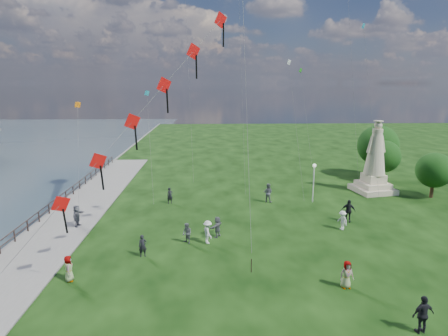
{
  "coord_description": "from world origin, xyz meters",
  "views": [
    {
      "loc": [
        -1.98,
        -18.03,
        11.4
      ],
      "look_at": [
        -1.0,
        8.0,
        5.5
      ],
      "focal_mm": 30.0,
      "sensor_mm": 36.0,
      "label": 1
    }
  ],
  "objects_px": {
    "person_6": "(170,196)",
    "person_11": "(217,227)",
    "person_4": "(347,275)",
    "person_8": "(342,220)",
    "lamppost": "(314,175)",
    "person_0": "(143,246)",
    "person_3": "(423,315)",
    "statue": "(375,166)",
    "person_9": "(348,211)",
    "person_2": "(208,232)",
    "person_7": "(268,193)",
    "person_10": "(69,269)",
    "person_5": "(77,217)",
    "person_1": "(187,233)"
  },
  "relations": [
    {
      "from": "statue",
      "to": "person_7",
      "type": "bearing_deg",
      "value": -175.94
    },
    {
      "from": "person_9",
      "to": "person_11",
      "type": "distance_m",
      "value": 11.41
    },
    {
      "from": "person_1",
      "to": "person_2",
      "type": "relative_size",
      "value": 0.9
    },
    {
      "from": "person_0",
      "to": "person_1",
      "type": "distance_m",
      "value": 3.49
    },
    {
      "from": "person_3",
      "to": "person_10",
      "type": "bearing_deg",
      "value": -27.06
    },
    {
      "from": "lamppost",
      "to": "person_7",
      "type": "xyz_separation_m",
      "value": [
        -4.44,
        0.07,
        -1.82
      ]
    },
    {
      "from": "person_11",
      "to": "person_2",
      "type": "bearing_deg",
      "value": 1.08
    },
    {
      "from": "person_6",
      "to": "person_10",
      "type": "xyz_separation_m",
      "value": [
        -4.43,
        -14.48,
        0.0
      ]
    },
    {
      "from": "person_2",
      "to": "person_6",
      "type": "xyz_separation_m",
      "value": [
        -3.71,
        9.42,
        -0.07
      ]
    },
    {
      "from": "statue",
      "to": "person_9",
      "type": "xyz_separation_m",
      "value": [
        -5.89,
        -8.71,
        -1.92
      ]
    },
    {
      "from": "person_0",
      "to": "person_8",
      "type": "bearing_deg",
      "value": -4.13
    },
    {
      "from": "person_6",
      "to": "person_8",
      "type": "xyz_separation_m",
      "value": [
        14.4,
        -7.21,
        -0.01
      ]
    },
    {
      "from": "person_9",
      "to": "person_10",
      "type": "relative_size",
      "value": 1.22
    },
    {
      "from": "person_2",
      "to": "person_4",
      "type": "bearing_deg",
      "value": -149.81
    },
    {
      "from": "person_6",
      "to": "person_11",
      "type": "height_order",
      "value": "person_11"
    },
    {
      "from": "lamppost",
      "to": "person_6",
      "type": "bearing_deg",
      "value": -179.85
    },
    {
      "from": "lamppost",
      "to": "person_11",
      "type": "xyz_separation_m",
      "value": [
        -9.58,
        -8.31,
        -1.95
      ]
    },
    {
      "from": "person_2",
      "to": "person_7",
      "type": "bearing_deg",
      "value": -52.35
    },
    {
      "from": "person_8",
      "to": "person_9",
      "type": "distance_m",
      "value": 2.04
    },
    {
      "from": "person_5",
      "to": "statue",
      "type": "bearing_deg",
      "value": -66.7
    },
    {
      "from": "person_3",
      "to": "person_6",
      "type": "bearing_deg",
      "value": -65.87
    },
    {
      "from": "lamppost",
      "to": "person_8",
      "type": "height_order",
      "value": "lamppost"
    },
    {
      "from": "person_7",
      "to": "person_10",
      "type": "xyz_separation_m",
      "value": [
        -14.0,
        -14.59,
        -0.15
      ]
    },
    {
      "from": "person_9",
      "to": "person_0",
      "type": "bearing_deg",
      "value": -143.23
    },
    {
      "from": "person_0",
      "to": "person_2",
      "type": "height_order",
      "value": "person_2"
    },
    {
      "from": "person_0",
      "to": "person_11",
      "type": "height_order",
      "value": "person_11"
    },
    {
      "from": "lamppost",
      "to": "person_5",
      "type": "bearing_deg",
      "value": -164.03
    },
    {
      "from": "person_7",
      "to": "person_11",
      "type": "bearing_deg",
      "value": 84.84
    },
    {
      "from": "person_3",
      "to": "person_11",
      "type": "relative_size",
      "value": 1.17
    },
    {
      "from": "person_0",
      "to": "person_10",
      "type": "relative_size",
      "value": 0.96
    },
    {
      "from": "person_0",
      "to": "person_3",
      "type": "relative_size",
      "value": 0.81
    },
    {
      "from": "person_2",
      "to": "person_5",
      "type": "bearing_deg",
      "value": 50.95
    },
    {
      "from": "person_3",
      "to": "person_5",
      "type": "height_order",
      "value": "person_3"
    },
    {
      "from": "person_5",
      "to": "person_8",
      "type": "relative_size",
      "value": 1.14
    },
    {
      "from": "person_0",
      "to": "person_4",
      "type": "distance_m",
      "value": 13.04
    },
    {
      "from": "person_0",
      "to": "person_9",
      "type": "xyz_separation_m",
      "value": [
        16.14,
        5.91,
        0.21
      ]
    },
    {
      "from": "person_4",
      "to": "person_7",
      "type": "xyz_separation_m",
      "value": [
        -2.06,
        15.94,
        0.12
      ]
    },
    {
      "from": "person_0",
      "to": "person_7",
      "type": "relative_size",
      "value": 0.81
    },
    {
      "from": "person_2",
      "to": "person_6",
      "type": "relative_size",
      "value": 1.09
    },
    {
      "from": "person_6",
      "to": "person_7",
      "type": "distance_m",
      "value": 9.57
    },
    {
      "from": "person_0",
      "to": "person_2",
      "type": "xyz_separation_m",
      "value": [
        4.36,
        1.99,
        0.1
      ]
    },
    {
      "from": "person_11",
      "to": "person_6",
      "type": "bearing_deg",
      "value": -118.64
    },
    {
      "from": "person_6",
      "to": "person_7",
      "type": "bearing_deg",
      "value": -22.8
    },
    {
      "from": "person_2",
      "to": "person_7",
      "type": "distance_m",
      "value": 11.18
    },
    {
      "from": "statue",
      "to": "person_11",
      "type": "bearing_deg",
      "value": -156.52
    },
    {
      "from": "person_9",
      "to": "person_8",
      "type": "bearing_deg",
      "value": -105.9
    },
    {
      "from": "person_4",
      "to": "person_8",
      "type": "relative_size",
      "value": 1.05
    },
    {
      "from": "person_4",
      "to": "person_5",
      "type": "xyz_separation_m",
      "value": [
        -18.48,
        9.9,
        0.07
      ]
    },
    {
      "from": "lamppost",
      "to": "person_0",
      "type": "height_order",
      "value": "lamppost"
    },
    {
      "from": "person_1",
      "to": "person_8",
      "type": "height_order",
      "value": "person_8"
    }
  ]
}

